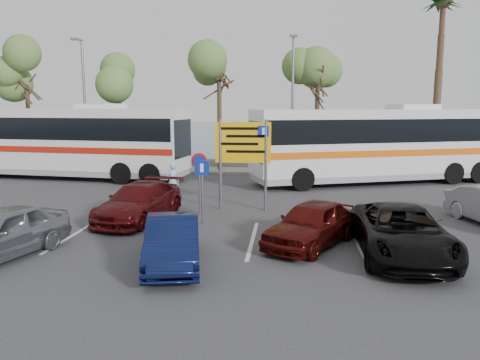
# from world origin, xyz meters

# --- Properties ---
(ground) EXTENTS (120.00, 120.00, 0.00)m
(ground) POSITION_xyz_m (0.00, 0.00, 0.00)
(ground) COLOR #333336
(ground) RESTS_ON ground
(kerb_strip) EXTENTS (44.00, 2.40, 0.15)m
(kerb_strip) POSITION_xyz_m (0.00, 14.00, 0.07)
(kerb_strip) COLOR gray
(kerb_strip) RESTS_ON ground
(seawall) EXTENTS (48.00, 0.80, 0.60)m
(seawall) POSITION_xyz_m (0.00, 16.00, 0.30)
(seawall) COLOR #A49B83
(seawall) RESTS_ON ground
(sea) EXTENTS (140.00, 140.00, 0.00)m
(sea) POSITION_xyz_m (0.00, 60.00, 0.01)
(sea) COLOR #3A505E
(sea) RESTS_ON ground
(tree_far_left) EXTENTS (3.20, 3.20, 7.60)m
(tree_far_left) POSITION_xyz_m (-14.00, 14.00, 6.33)
(tree_far_left) COLOR #382619
(tree_far_left) RESTS_ON kerb_strip
(tree_left) EXTENTS (3.20, 3.20, 7.20)m
(tree_left) POSITION_xyz_m (-8.00, 14.00, 6.00)
(tree_left) COLOR #382619
(tree_left) RESTS_ON kerb_strip
(tree_mid) EXTENTS (3.20, 3.20, 8.00)m
(tree_mid) POSITION_xyz_m (-1.50, 14.00, 6.65)
(tree_mid) COLOR #382619
(tree_mid) RESTS_ON kerb_strip
(tree_right) EXTENTS (3.20, 3.20, 7.40)m
(tree_right) POSITION_xyz_m (4.50, 14.00, 6.17)
(tree_right) COLOR #382619
(tree_right) RESTS_ON kerb_strip
(palm_tree) EXTENTS (4.80, 4.80, 11.20)m
(palm_tree) POSITION_xyz_m (11.50, 14.00, 9.87)
(palm_tree) COLOR #382619
(palm_tree) RESTS_ON kerb_strip
(street_lamp_left) EXTENTS (0.45, 1.15, 8.01)m
(street_lamp_left) POSITION_xyz_m (-10.00, 13.52, 4.60)
(street_lamp_left) COLOR slate
(street_lamp_left) RESTS_ON kerb_strip
(street_lamp_right) EXTENTS (0.45, 1.15, 8.01)m
(street_lamp_right) POSITION_xyz_m (3.00, 13.52, 4.60)
(street_lamp_right) COLOR slate
(street_lamp_right) RESTS_ON kerb_strip
(direction_sign) EXTENTS (2.20, 0.12, 3.60)m
(direction_sign) POSITION_xyz_m (1.00, 3.20, 2.43)
(direction_sign) COLOR slate
(direction_sign) RESTS_ON ground
(sign_no_stop) EXTENTS (0.60, 0.08, 2.35)m
(sign_no_stop) POSITION_xyz_m (-0.60, 2.38, 1.58)
(sign_no_stop) COLOR slate
(sign_no_stop) RESTS_ON ground
(sign_parking) EXTENTS (0.50, 0.07, 2.25)m
(sign_parking) POSITION_xyz_m (-0.20, 0.79, 1.47)
(sign_parking) COLOR slate
(sign_parking) RESTS_ON ground
(lane_markings) EXTENTS (12.02, 4.20, 0.01)m
(lane_markings) POSITION_xyz_m (-1.14, -1.00, 0.00)
(lane_markings) COLOR silver
(lane_markings) RESTS_ON ground
(coach_bus_left) EXTENTS (13.84, 4.53, 4.24)m
(coach_bus_left) POSITION_xyz_m (-9.60, 10.50, 1.96)
(coach_bus_left) COLOR silver
(coach_bus_left) RESTS_ON ground
(coach_bus_right) EXTENTS (13.67, 7.22, 4.20)m
(coach_bus_right) POSITION_xyz_m (7.50, 10.50, 1.95)
(coach_bus_right) COLOR silver
(coach_bus_right) RESTS_ON ground
(car_blue) EXTENTS (2.10, 4.04, 1.27)m
(car_blue) POSITION_xyz_m (-0.20, -3.50, 0.63)
(car_blue) COLOR #0D163F
(car_blue) RESTS_ON ground
(car_maroon) EXTENTS (2.65, 4.85, 1.33)m
(car_maroon) POSITION_xyz_m (-2.60, 1.16, 0.67)
(car_maroon) COLOR #4F0D0F
(car_maroon) RESTS_ON ground
(car_red) EXTENTS (3.35, 4.20, 1.34)m
(car_red) POSITION_xyz_m (3.50, -1.38, 0.67)
(car_red) COLOR #4B0D0A
(car_red) RESTS_ON ground
(suv_black) EXTENTS (2.41, 5.05, 1.39)m
(suv_black) POSITION_xyz_m (5.90, -2.19, 0.70)
(suv_black) COLOR black
(suv_black) RESTS_ON ground
(pedestrian_near) EXTENTS (0.65, 0.48, 1.63)m
(pedestrian_near) POSITION_xyz_m (-2.30, 5.00, 0.81)
(pedestrian_near) COLOR #9AB9E0
(pedestrian_near) RESTS_ON ground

